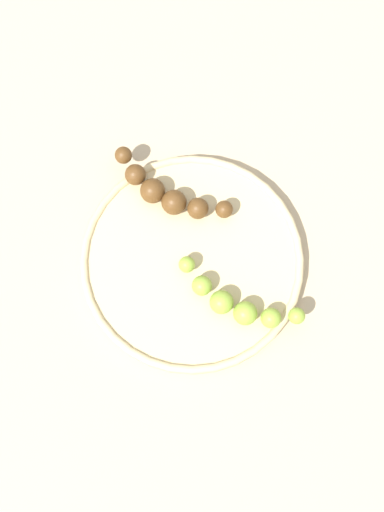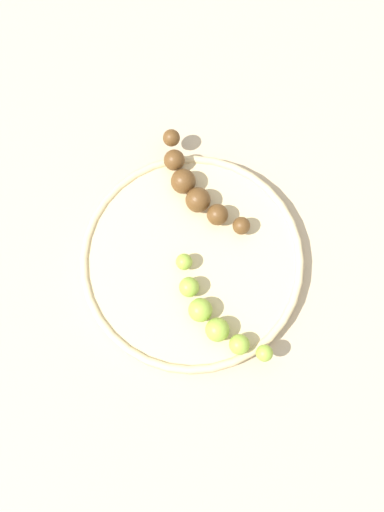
{
  "view_description": "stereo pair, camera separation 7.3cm",
  "coord_description": "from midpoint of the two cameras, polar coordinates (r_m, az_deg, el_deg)",
  "views": [
    {
      "loc": [
        -0.15,
        -0.1,
        0.75
      ],
      "look_at": [
        0.0,
        0.0,
        0.04
      ],
      "focal_mm": 42.71,
      "sensor_mm": 36.0,
      "label": 1
    },
    {
      "loc": [
        -0.1,
        -0.15,
        0.75
      ],
      "look_at": [
        0.0,
        0.0,
        0.04
      ],
      "focal_mm": 42.71,
      "sensor_mm": 36.0,
      "label": 2
    }
  ],
  "objects": [
    {
      "name": "ground_plane",
      "position": [
        0.77,
        2.67,
        -1.23
      ],
      "size": [
        2.4,
        2.4,
        0.0
      ],
      "primitive_type": "plane",
      "color": "tan"
    },
    {
      "name": "fruit_bowl",
      "position": [
        0.75,
        2.71,
        -1.03
      ],
      "size": [
        0.28,
        0.28,
        0.02
      ],
      "color": "#D1B784",
      "rests_on": "ground_plane"
    },
    {
      "name": "banana_overripe",
      "position": [
        0.76,
        2.97,
        5.88
      ],
      "size": [
        0.06,
        0.16,
        0.03
      ],
      "rotation": [
        0.0,
        0.0,
        3.21
      ],
      "color": "#593819",
      "rests_on": "fruit_bowl"
    },
    {
      "name": "banana_green",
      "position": [
        0.72,
        4.84,
        -6.23
      ],
      "size": [
        0.06,
        0.16,
        0.03
      ],
      "rotation": [
        0.0,
        0.0,
        3.28
      ],
      "color": "#8CAD38",
      "rests_on": "fruit_bowl"
    }
  ]
}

